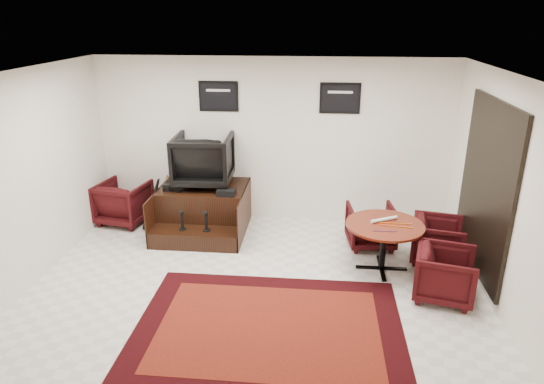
% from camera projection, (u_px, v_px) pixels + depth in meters
% --- Properties ---
extents(ground, '(6.00, 6.00, 0.00)m').
position_uv_depth(ground, '(255.00, 292.00, 6.38)').
color(ground, white).
rests_on(ground, ground).
extents(room_shell, '(6.02, 5.02, 2.81)m').
position_uv_depth(room_shell, '(288.00, 160.00, 5.84)').
color(room_shell, white).
rests_on(room_shell, ground).
extents(area_rug, '(3.11, 2.33, 0.01)m').
position_uv_depth(area_rug, '(269.00, 329.00, 5.62)').
color(area_rug, black).
rests_on(area_rug, ground).
extents(shine_podium, '(1.44, 1.48, 0.74)m').
position_uv_depth(shine_podium, '(204.00, 210.00, 8.13)').
color(shine_podium, black).
rests_on(shine_podium, ground).
extents(shine_chair, '(0.95, 0.90, 0.95)m').
position_uv_depth(shine_chair, '(203.00, 157.00, 7.96)').
color(shine_chair, black).
rests_on(shine_chair, shine_podium).
extents(shoes_pair, '(0.26, 0.32, 0.11)m').
position_uv_depth(shoes_pair, '(171.00, 185.00, 7.92)').
color(shoes_pair, black).
rests_on(shoes_pair, shine_podium).
extents(polish_kit, '(0.29, 0.20, 0.10)m').
position_uv_depth(polish_kit, '(226.00, 192.00, 7.64)').
color(polish_kit, black).
rests_on(polish_kit, shine_podium).
extents(umbrella_black, '(0.35, 0.13, 0.95)m').
position_uv_depth(umbrella_black, '(152.00, 204.00, 8.03)').
color(umbrella_black, black).
rests_on(umbrella_black, ground).
extents(umbrella_hooked, '(0.34, 0.13, 0.91)m').
position_uv_depth(umbrella_hooked, '(153.00, 202.00, 8.16)').
color(umbrella_hooked, black).
rests_on(umbrella_hooked, ground).
extents(armchair_side, '(0.91, 0.87, 0.81)m').
position_uv_depth(armchair_side, '(123.00, 200.00, 8.37)').
color(armchair_side, black).
rests_on(armchair_side, ground).
extents(meeting_table, '(1.08, 1.08, 0.71)m').
position_uv_depth(meeting_table, '(385.00, 230.00, 6.73)').
color(meeting_table, '#4B110A').
rests_on(meeting_table, ground).
extents(table_chair_back, '(0.77, 0.73, 0.72)m').
position_uv_depth(table_chair_back, '(371.00, 224.00, 7.54)').
color(table_chair_back, black).
rests_on(table_chair_back, ground).
extents(table_chair_window, '(0.79, 0.83, 0.73)m').
position_uv_depth(table_chair_window, '(438.00, 239.00, 7.05)').
color(table_chair_window, black).
rests_on(table_chair_window, ground).
extents(table_chair_corner, '(0.82, 0.85, 0.73)m').
position_uv_depth(table_chair_corner, '(445.00, 272.00, 6.13)').
color(table_chair_corner, black).
rests_on(table_chair_corner, ground).
extents(paper_roll, '(0.39, 0.24, 0.05)m').
position_uv_depth(paper_roll, '(384.00, 219.00, 6.79)').
color(paper_roll, silver).
rests_on(paper_roll, meeting_table).
extents(table_clutter, '(0.57, 0.30, 0.01)m').
position_uv_depth(table_clutter, '(394.00, 226.00, 6.62)').
color(table_clutter, '#D04F0B').
rests_on(table_clutter, meeting_table).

